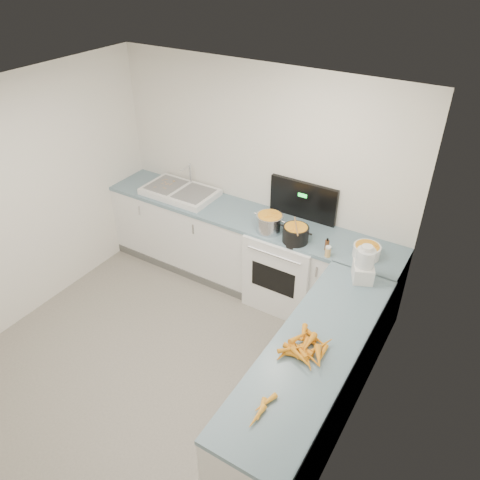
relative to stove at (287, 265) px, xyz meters
The scene contains 19 objects.
floor 1.84m from the stove, 108.07° to the right, with size 3.50×4.00×0.00m, color gray, non-canonical shape.
ceiling 2.69m from the stove, 108.07° to the right, with size 3.50×4.00×0.00m, color white, non-canonical shape.
wall_back 1.00m from the stove, 150.23° to the left, with size 3.50×2.50×0.00m, color white, non-canonical shape.
wall_left 2.96m from the stove, 143.77° to the right, with size 4.00×2.50×0.00m, color white, non-canonical shape.
wall_right 2.21m from the stove, 54.55° to the right, with size 4.00×2.50×0.00m, color white, non-canonical shape.
counter_back 0.55m from the stove, behind, with size 3.50×0.62×0.94m.
counter_right 1.65m from the stove, 56.99° to the right, with size 0.62×2.20×0.94m.
stove is the anchor object (origin of this frame).
sink 1.54m from the stove, behind, with size 0.86×0.52×0.31m.
steel_pot 0.59m from the stove, 142.20° to the right, with size 0.28×0.28×0.20m, color silver.
black_pot 0.58m from the stove, 49.78° to the right, with size 0.26×0.26×0.19m, color black.
wooden_spoon 0.68m from the stove, 49.78° to the right, with size 0.01×0.01×0.34m, color #AD7A47.
mixing_bowl 0.99m from the stove, ahead, with size 0.26×0.26×0.12m, color white.
extract_bottle 0.72m from the stove, 17.45° to the right, with size 0.04×0.04×0.11m, color #593319.
spice_jar 0.77m from the stove, 25.08° to the right, with size 0.06×0.06×0.10m, color #E5B266.
food_processor 1.18m from the stove, 24.00° to the right, with size 0.25×0.26×0.36m.
carrot_pile 1.78m from the stove, 60.02° to the right, with size 0.36×0.41×0.09m.
peeled_carrots 2.30m from the stove, 68.16° to the right, with size 0.09×0.31×0.04m.
peelings 1.74m from the stove, behind, with size 0.24×0.28×0.01m.
Camera 1 is at (2.27, -2.10, 3.55)m, focal length 35.00 mm.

